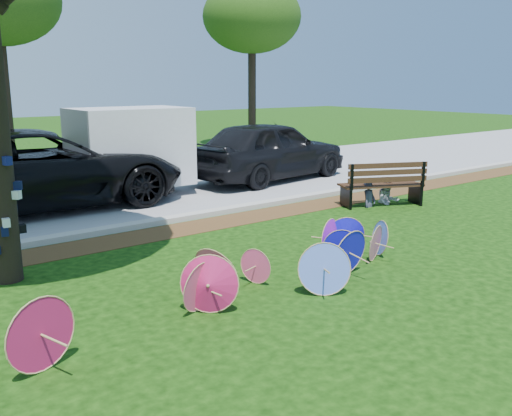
% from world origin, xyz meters
% --- Properties ---
extents(ground, '(90.00, 90.00, 0.00)m').
position_xyz_m(ground, '(0.00, 0.00, 0.00)').
color(ground, black).
rests_on(ground, ground).
extents(mulch_strip, '(90.00, 1.00, 0.01)m').
position_xyz_m(mulch_strip, '(0.00, 4.50, 0.01)').
color(mulch_strip, '#472D16').
rests_on(mulch_strip, ground).
extents(curb, '(90.00, 0.30, 0.12)m').
position_xyz_m(curb, '(0.00, 5.20, 0.06)').
color(curb, '#B7B5AD').
rests_on(curb, ground).
extents(street, '(90.00, 8.00, 0.01)m').
position_xyz_m(street, '(0.00, 9.35, 0.01)').
color(street, gray).
rests_on(street, ground).
extents(parasol_pile, '(6.78, 1.81, 0.85)m').
position_xyz_m(parasol_pile, '(-0.11, 0.65, 0.37)').
color(parasol_pile, purple).
rests_on(parasol_pile, ground).
extents(black_van, '(6.92, 3.25, 1.91)m').
position_xyz_m(black_van, '(-1.13, 8.29, 0.96)').
color(black_van, black).
rests_on(black_van, ground).
extents(dark_pickup, '(5.70, 2.92, 1.86)m').
position_xyz_m(dark_pickup, '(5.76, 8.09, 0.93)').
color(dark_pickup, black).
rests_on(dark_pickup, ground).
extents(cargo_trailer, '(2.93, 1.88, 2.64)m').
position_xyz_m(cargo_trailer, '(1.27, 8.37, 1.32)').
color(cargo_trailer, silver).
rests_on(cargo_trailer, ground).
extents(park_bench, '(2.23, 1.59, 1.09)m').
position_xyz_m(park_bench, '(5.62, 3.56, 0.54)').
color(park_bench, black).
rests_on(park_bench, ground).
extents(person_left, '(0.54, 0.43, 1.30)m').
position_xyz_m(person_left, '(5.27, 3.61, 0.65)').
color(person_left, '#3B3D51').
rests_on(person_left, ground).
extents(person_right, '(0.77, 0.69, 1.30)m').
position_xyz_m(person_right, '(5.97, 3.61, 0.65)').
color(person_right, silver).
rests_on(person_right, ground).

